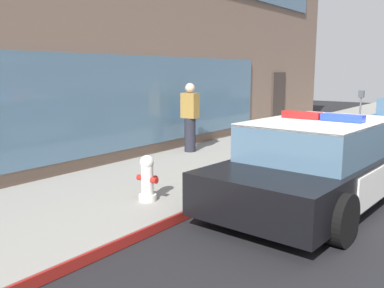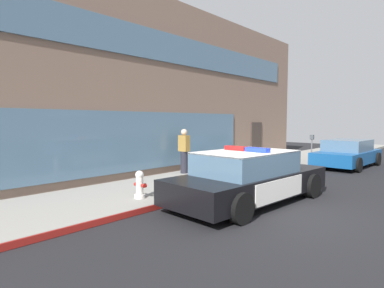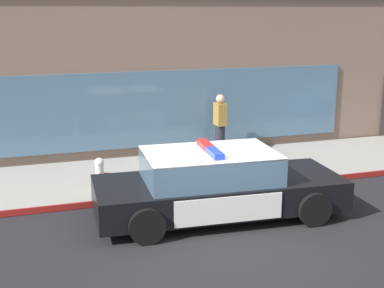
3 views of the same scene
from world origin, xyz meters
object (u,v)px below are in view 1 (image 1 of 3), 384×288
(fire_hydrant, at_px, (148,179))
(parking_meter, at_px, (361,103))
(police_cruiser, at_px, (323,161))
(pedestrian_on_sidewalk, at_px, (190,117))

(fire_hydrant, xyz_separation_m, parking_meter, (10.41, -0.33, 0.58))
(police_cruiser, relative_size, pedestrian_on_sidewalk, 2.98)
(police_cruiser, distance_m, fire_hydrant, 2.89)
(police_cruiser, distance_m, pedestrian_on_sidewalk, 4.25)
(pedestrian_on_sidewalk, bearing_deg, police_cruiser, -113.43)
(fire_hydrant, relative_size, pedestrian_on_sidewalk, 0.42)
(police_cruiser, height_order, pedestrian_on_sidewalk, pedestrian_on_sidewalk)
(parking_meter, bearing_deg, fire_hydrant, 178.19)
(police_cruiser, bearing_deg, fire_hydrant, 138.88)
(police_cruiser, xyz_separation_m, pedestrian_on_sidewalk, (1.56, 3.94, 0.33))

